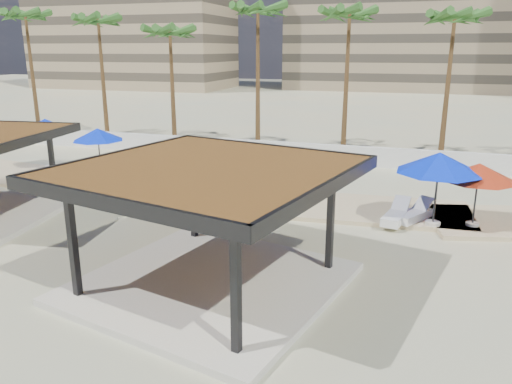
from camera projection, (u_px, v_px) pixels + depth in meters
The scene contains 19 objects.
ground at pixel (171, 260), 16.67m from camera, with size 200.00×200.00×0.00m, color tan.
promenade at pixel (287, 200), 23.07m from camera, with size 44.45×7.97×0.24m.
boundary_wall at pixel (289, 152), 31.13m from camera, with size 56.00×0.30×1.20m, color silver.
building_mid at pixel (406, 2), 82.86m from camera, with size 38.00×16.00×30.40m.
pavilion_central at pixel (209, 216), 14.20m from camera, with size 8.74×8.74×3.70m.
umbrella_a at pixel (46, 126), 28.04m from camera, with size 3.32×3.32×2.83m.
umbrella_b at pixel (199, 155), 21.77m from camera, with size 2.87×2.87×2.49m.
umbrella_c at pixel (479, 172), 18.78m from camera, with size 3.64×3.64×2.47m.
umbrella_d at pixel (439, 163), 18.76m from camera, with size 4.19×4.19×2.87m.
umbrella_f at pixel (98, 135), 27.12m from camera, with size 3.20×3.20×2.45m.
lounger_a at pixel (74, 176), 26.10m from camera, with size 0.72×2.01×0.75m.
lounger_b at pixel (413, 215), 20.02m from camera, with size 1.58×2.09×0.77m.
lounger_c at pixel (396, 216), 19.85m from camera, with size 1.09×2.18×0.79m.
palm_a at pixel (26, 21), 37.18m from camera, with size 3.00×3.00×10.01m.
palm_b at pixel (98, 26), 35.88m from camera, with size 3.00×3.00×9.58m.
palm_c at pixel (170, 36), 33.78m from camera, with size 3.00×3.00×8.72m.
palm_d at pixel (258, 16), 32.39m from camera, with size 3.00×3.00×10.06m.
palm_e at pixel (349, 20), 30.26m from camera, with size 3.00×3.00×9.66m.
palm_f at pixel (454, 23), 28.75m from camera, with size 3.00×3.00×9.37m.
Camera 1 is at (7.44, -13.77, 6.78)m, focal length 35.00 mm.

